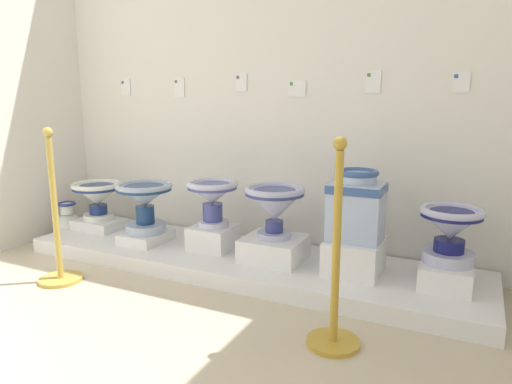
{
  "coord_description": "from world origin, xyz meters",
  "views": [
    {
      "loc": [
        3.33,
        -0.02,
        1.19
      ],
      "look_at": [
        1.99,
        2.73,
        0.57
      ],
      "focal_mm": 32.3,
      "sensor_mm": 36.0,
      "label": 1
    }
  ],
  "objects_px": {
    "plinth_block_squat_floral": "(99,224)",
    "info_placard_second": "(179,87)",
    "antique_toilet_leftmost": "(275,203)",
    "info_placard_third": "(241,82)",
    "plinth_block_central_ornate": "(354,256)",
    "antique_toilet_central_ornate": "(356,204)",
    "info_placard_fifth": "(373,82)",
    "info_placard_sixth": "(461,82)",
    "plinth_block_slender_white": "(146,237)",
    "plinth_block_rightmost": "(446,274)",
    "info_placard_fourth": "(297,88)",
    "antique_toilet_pale_glazed": "(212,194)",
    "antique_toilet_rightmost": "(450,228)",
    "decorative_vase_spare": "(68,223)",
    "info_placard_first": "(126,87)",
    "plinth_block_pale_glazed": "(213,237)",
    "stanchion_post_near_right": "(335,288)",
    "antique_toilet_squat_floral": "(97,194)",
    "antique_toilet_slender_white": "(144,198)",
    "stanchion_post_near_left": "(58,241)",
    "plinth_block_leftmost": "(274,249)"
  },
  "relations": [
    {
      "from": "info_placard_third",
      "to": "stanchion_post_near_right",
      "type": "xyz_separation_m",
      "value": [
        1.1,
        -1.14,
        -1.01
      ]
    },
    {
      "from": "info_placard_third",
      "to": "stanchion_post_near_left",
      "type": "xyz_separation_m",
      "value": [
        -0.76,
        -1.15,
        -1.03
      ]
    },
    {
      "from": "antique_toilet_rightmost",
      "to": "info_placard_sixth",
      "type": "xyz_separation_m",
      "value": [
        -0.03,
        0.38,
        0.83
      ]
    },
    {
      "from": "antique_toilet_slender_white",
      "to": "stanchion_post_near_left",
      "type": "distance_m",
      "value": 0.71
    },
    {
      "from": "antique_toilet_squat_floral",
      "to": "info_placard_second",
      "type": "bearing_deg",
      "value": 32.2
    },
    {
      "from": "antique_toilet_rightmost",
      "to": "decorative_vase_spare",
      "type": "bearing_deg",
      "value": -178.96
    },
    {
      "from": "info_placard_second",
      "to": "info_placard_third",
      "type": "xyz_separation_m",
      "value": [
        0.57,
        -0.0,
        0.03
      ]
    },
    {
      "from": "plinth_block_squat_floral",
      "to": "antique_toilet_slender_white",
      "type": "bearing_deg",
      "value": -10.77
    },
    {
      "from": "plinth_block_pale_glazed",
      "to": "decorative_vase_spare",
      "type": "xyz_separation_m",
      "value": [
        -1.43,
        -0.04,
        -0.05
      ]
    },
    {
      "from": "antique_toilet_squat_floral",
      "to": "antique_toilet_leftmost",
      "type": "bearing_deg",
      "value": -1.87
    },
    {
      "from": "info_placard_second",
      "to": "stanchion_post_near_right",
      "type": "bearing_deg",
      "value": -34.33
    },
    {
      "from": "info_placard_fourth",
      "to": "antique_toilet_pale_glazed",
      "type": "bearing_deg",
      "value": -140.64
    },
    {
      "from": "plinth_block_leftmost",
      "to": "info_placard_third",
      "type": "relative_size",
      "value": 3.03
    },
    {
      "from": "stanchion_post_near_right",
      "to": "antique_toilet_squat_floral",
      "type": "bearing_deg",
      "value": 161.38
    },
    {
      "from": "plinth_block_rightmost",
      "to": "info_placard_third",
      "type": "height_order",
      "value": "info_placard_third"
    },
    {
      "from": "antique_toilet_slender_white",
      "to": "plinth_block_leftmost",
      "type": "bearing_deg",
      "value": 3.22
    },
    {
      "from": "plinth_block_central_ornate",
      "to": "info_placard_third",
      "type": "height_order",
      "value": "info_placard_third"
    },
    {
      "from": "antique_toilet_central_ornate",
      "to": "info_placard_fourth",
      "type": "height_order",
      "value": "info_placard_fourth"
    },
    {
      "from": "plinth_block_pale_glazed",
      "to": "plinth_block_slender_white",
      "type": "bearing_deg",
      "value": -170.41
    },
    {
      "from": "antique_toilet_leftmost",
      "to": "antique_toilet_central_ornate",
      "type": "bearing_deg",
      "value": 1.09
    },
    {
      "from": "plinth_block_squat_floral",
      "to": "plinth_block_leftmost",
      "type": "distance_m",
      "value": 1.64
    },
    {
      "from": "info_placard_sixth",
      "to": "decorative_vase_spare",
      "type": "relative_size",
      "value": 0.39
    },
    {
      "from": "info_placard_sixth",
      "to": "info_placard_first",
      "type": "bearing_deg",
      "value": 180.0
    },
    {
      "from": "info_placard_second",
      "to": "info_placard_fifth",
      "type": "xyz_separation_m",
      "value": [
        1.56,
        -0.0,
        0.02
      ]
    },
    {
      "from": "plinth_block_squat_floral",
      "to": "info_placard_second",
      "type": "height_order",
      "value": "info_placard_second"
    },
    {
      "from": "antique_toilet_central_ornate",
      "to": "plinth_block_rightmost",
      "type": "bearing_deg",
      "value": 4.15
    },
    {
      "from": "plinth_block_squat_floral",
      "to": "info_placard_fifth",
      "type": "height_order",
      "value": "info_placard_fifth"
    },
    {
      "from": "plinth_block_leftmost",
      "to": "decorative_vase_spare",
      "type": "distance_m",
      "value": 1.93
    },
    {
      "from": "plinth_block_slender_white",
      "to": "plinth_block_rightmost",
      "type": "distance_m",
      "value": 2.13
    },
    {
      "from": "plinth_block_central_ornate",
      "to": "antique_toilet_squat_floral",
      "type": "bearing_deg",
      "value": 178.87
    },
    {
      "from": "info_placard_fifth",
      "to": "decorative_vase_spare",
      "type": "bearing_deg",
      "value": -169.97
    },
    {
      "from": "info_placard_fifth",
      "to": "info_placard_sixth",
      "type": "xyz_separation_m",
      "value": [
        0.54,
        -0.0,
        -0.01
      ]
    },
    {
      "from": "antique_toilet_rightmost",
      "to": "stanchion_post_near_right",
      "type": "height_order",
      "value": "stanchion_post_near_right"
    },
    {
      "from": "info_placard_first",
      "to": "info_placard_second",
      "type": "bearing_deg",
      "value": 0.0
    },
    {
      "from": "info_placard_second",
      "to": "stanchion_post_near_right",
      "type": "xyz_separation_m",
      "value": [
        1.67,
        -1.14,
        -0.98
      ]
    },
    {
      "from": "antique_toilet_leftmost",
      "to": "plinth_block_leftmost",
      "type": "bearing_deg",
      "value": 90.0
    },
    {
      "from": "antique_toilet_pale_glazed",
      "to": "info_placard_sixth",
      "type": "relative_size",
      "value": 3.02
    },
    {
      "from": "info_placard_first",
      "to": "info_placard_third",
      "type": "xyz_separation_m",
      "value": [
        1.13,
        -0.0,
        0.02
      ]
    },
    {
      "from": "antique_toilet_squat_floral",
      "to": "antique_toilet_slender_white",
      "type": "xyz_separation_m",
      "value": [
        0.59,
        -0.11,
        0.04
      ]
    },
    {
      "from": "stanchion_post_near_right",
      "to": "antique_toilet_rightmost",
      "type": "bearing_deg",
      "value": 59.01
    },
    {
      "from": "plinth_block_pale_glazed",
      "to": "info_placard_fourth",
      "type": "xyz_separation_m",
      "value": [
        0.48,
        0.4,
        1.07
      ]
    },
    {
      "from": "antique_toilet_squat_floral",
      "to": "plinth_block_slender_white",
      "type": "height_order",
      "value": "antique_toilet_squat_floral"
    },
    {
      "from": "plinth_block_slender_white",
      "to": "info_placard_fifth",
      "type": "xyz_separation_m",
      "value": [
        1.57,
        0.49,
        1.15
      ]
    },
    {
      "from": "plinth_block_pale_glazed",
      "to": "plinth_block_leftmost",
      "type": "relative_size",
      "value": 0.76
    },
    {
      "from": "antique_toilet_leftmost",
      "to": "info_placard_third",
      "type": "xyz_separation_m",
      "value": [
        -0.47,
        0.43,
        0.8
      ]
    },
    {
      "from": "antique_toilet_leftmost",
      "to": "antique_toilet_rightmost",
      "type": "distance_m",
      "value": 1.09
    },
    {
      "from": "antique_toilet_squat_floral",
      "to": "info_placard_first",
      "type": "xyz_separation_m",
      "value": [
        0.04,
        0.38,
        0.88
      ]
    },
    {
      "from": "plinth_block_leftmost",
      "to": "antique_toilet_rightmost",
      "type": "distance_m",
      "value": 1.12
    },
    {
      "from": "stanchion_post_near_right",
      "to": "plinth_block_leftmost",
      "type": "bearing_deg",
      "value": 131.59
    },
    {
      "from": "plinth_block_central_ornate",
      "to": "info_placard_fifth",
      "type": "relative_size",
      "value": 2.49
    }
  ]
}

